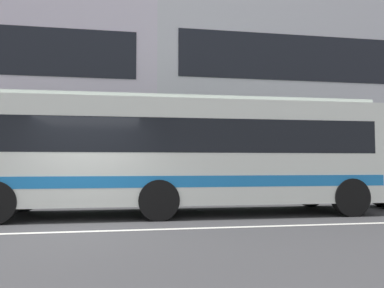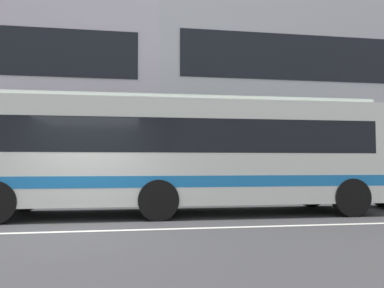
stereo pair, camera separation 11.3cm
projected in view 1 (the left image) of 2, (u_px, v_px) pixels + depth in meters
The scene contains 5 objects.
ground_plane at pixel (78, 232), 7.78m from camera, with size 160.00×160.00×0.00m, color #3A3A3C.
lane_centre_line at pixel (78, 232), 7.78m from camera, with size 60.00×0.16×0.01m, color silver.
hedge_row_far at pixel (162, 190), 14.23m from camera, with size 19.45×1.10×0.80m, color #2B592C.
apartment_block_right at pixel (336, 99), 25.04m from camera, with size 24.38×11.36×11.27m.
transit_bus at pixel (180, 151), 10.64m from camera, with size 10.85×2.78×3.14m.
Camera 1 is at (0.97, -8.14, 1.39)m, focal length 35.77 mm.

